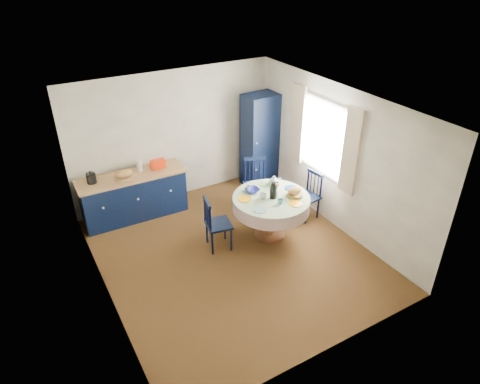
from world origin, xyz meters
The scene contains 17 objects.
floor centered at (0.00, 0.00, 0.00)m, with size 4.50×4.50×0.00m, color black.
ceiling centered at (0.00, 0.00, 2.50)m, with size 4.50×4.50×0.00m, color white.
wall_back centered at (0.00, 2.25, 1.25)m, with size 4.00×0.02×2.50m, color white.
wall_left centered at (-2.00, 0.00, 1.25)m, with size 0.02×4.50×2.50m, color white.
wall_right centered at (2.00, 0.00, 1.25)m, with size 0.02×4.50×2.50m, color white.
window centered at (1.95, 0.30, 1.52)m, with size 0.10×1.74×1.45m.
kitchen_counter centered at (-1.00, 1.90, 0.44)m, with size 1.91×0.63×1.09m.
pantry_cabinet centered at (1.66, 1.85, 0.96)m, with size 0.70×0.52×1.92m.
dining_table centered at (0.81, 0.13, 0.65)m, with size 1.28×1.28×1.06m.
chair_left centered at (-0.14, 0.31, 0.47)m, with size 0.47×0.48×0.93m.
chair_far centered at (1.07, 1.05, 0.51)m, with size 0.58×0.57×1.00m.
chair_right centered at (1.74, 0.31, 0.45)m, with size 0.43×0.44×0.89m.
mug_a centered at (0.66, 0.16, 0.82)m, with size 0.12×0.12×0.09m, color silver.
mug_b centered at (0.80, -0.12, 0.82)m, with size 0.09×0.09×0.08m, color #32766F.
mug_c centered at (1.05, 0.37, 0.82)m, with size 0.11×0.11×0.09m, color black.
mug_d centered at (0.59, 0.52, 0.82)m, with size 0.10×0.10×0.09m, color silver.
cobalt_bowl centered at (0.62, 0.43, 0.80)m, with size 0.23×0.23×0.06m, color navy.
Camera 1 is at (-2.67, -4.85, 4.37)m, focal length 32.00 mm.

